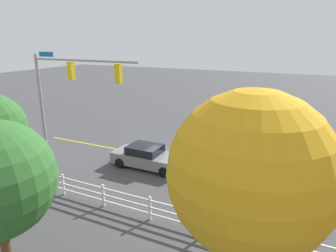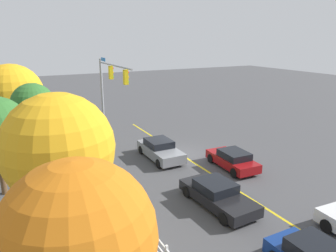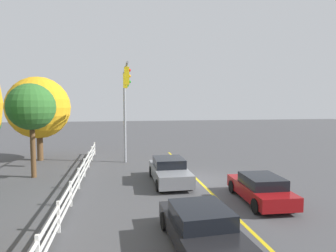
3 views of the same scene
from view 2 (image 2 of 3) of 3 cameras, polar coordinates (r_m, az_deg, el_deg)
The scene contains 11 objects.
ground_plane at distance 24.67m, azimuth 2.31°, elevation -5.12°, with size 120.00×120.00×0.00m, color #444447.
lane_center_stripe at distance 21.56m, azimuth 7.65°, elevation -8.40°, with size 28.00×0.16×0.01m, color gold.
signal_assembly at distance 25.44m, azimuth -10.47°, elevation 7.02°, with size 7.25×0.38×7.17m.
car_1 at distance 23.68m, azimuth -1.44°, elevation -4.26°, with size 4.60×1.98×1.41m.
car_2 at distance 22.42m, azimuth 11.49°, elevation -5.89°, with size 4.19×2.01×1.27m.
car_4 at distance 17.59m, azimuth 8.82°, elevation -12.02°, with size 4.83×2.19×1.29m.
white_rail_fence at distance 19.41m, azimuth -11.03°, elevation -9.43°, with size 26.10×0.10×1.15m.
tree_1 at distance 12.98m, azimuth -19.01°, elevation -3.85°, with size 4.35×4.35×6.78m.
tree_2 at distance 28.50m, azimuth -26.14°, elevation 5.03°, with size 4.93×4.93×6.75m.
tree_3 at distance 23.05m, azimuth -23.03°, elevation 3.48°, with size 2.87×2.87×5.84m.
tree_4 at distance 7.39m, azimuth -15.87°, elevation -18.81°, with size 3.45×3.45×6.36m.
Camera 2 is at (-19.99, 11.54, 8.72)m, focal length 34.02 mm.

